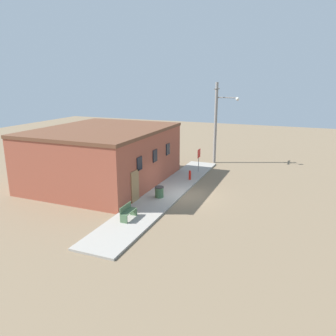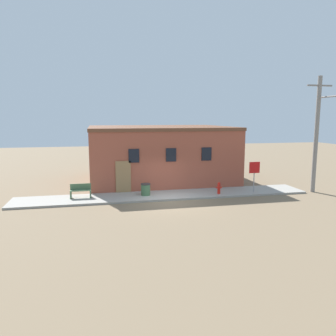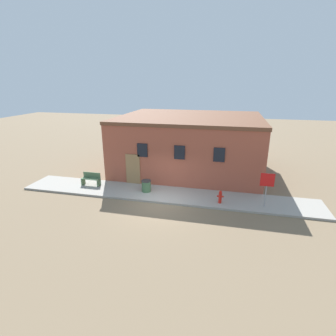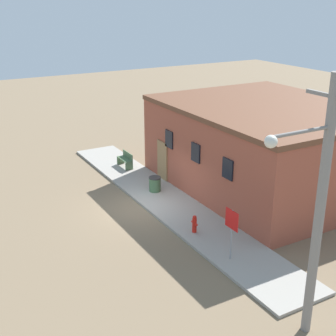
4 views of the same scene
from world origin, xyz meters
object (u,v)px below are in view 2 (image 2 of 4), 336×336
(trash_bin, at_px, (146,189))
(utility_pole, at_px, (318,131))
(fire_hydrant, at_px, (219,188))
(bench, at_px, (81,191))
(stop_sign, at_px, (254,171))

(trash_bin, height_order, utility_pole, utility_pole)
(fire_hydrant, relative_size, utility_pole, 0.10)
(bench, height_order, utility_pole, utility_pole)
(fire_hydrant, xyz_separation_m, bench, (-8.68, 0.86, 0.03))
(bench, relative_size, utility_pole, 0.16)
(stop_sign, bearing_deg, bench, 175.69)
(stop_sign, relative_size, trash_bin, 2.69)
(bench, bearing_deg, fire_hydrant, -5.64)
(stop_sign, xyz_separation_m, utility_pole, (4.20, -0.45, 2.57))
(stop_sign, height_order, bench, stop_sign)
(utility_pole, bearing_deg, fire_hydrant, 176.31)
(trash_bin, bearing_deg, utility_pole, -5.37)
(trash_bin, xyz_separation_m, utility_pole, (11.33, -1.07, 3.61))
(trash_bin, distance_m, utility_pole, 11.94)
(fire_hydrant, distance_m, trash_bin, 4.72)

